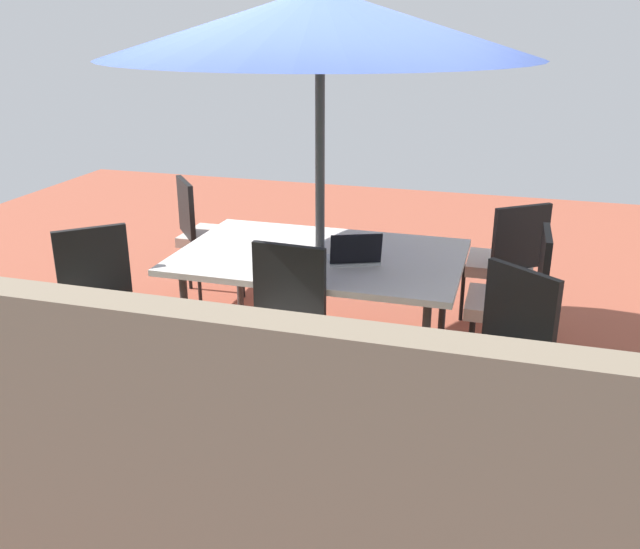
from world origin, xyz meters
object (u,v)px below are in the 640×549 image
object	(u,v)px
chair_southwest	(506,259)
chair_northeast	(100,301)
chair_southeast	(206,231)
cup	(265,253)
dining_table	(320,260)
chair_west	(515,296)
chair_north	(280,325)
patio_umbrella	(320,25)
chair_northwest	(498,353)
laptop	(354,256)

from	to	relation	value
chair_southwest	chair_northeast	bearing A→B (deg)	-3.93
chair_southeast	cup	size ratio (longest dim) A/B	8.75
dining_table	chair_west	xyz separation A→B (m)	(-1.25, -0.04, -0.13)
chair_north	chair_southeast	bearing A→B (deg)	130.96
patio_umbrella	chair_north	distance (m)	1.76
chair_northwest	chair_north	size ratio (longest dim) A/B	1.00
chair_north	cup	size ratio (longest dim) A/B	8.75
dining_table	chair_north	distance (m)	0.78
chair_northeast	laptop	xyz separation A→B (m)	(-1.43, -0.64, 0.22)
laptop	dining_table	bearing A→B (deg)	-47.03
chair_northwest	chair_southwest	xyz separation A→B (m)	(0.02, -1.53, 0.00)
dining_table	chair_northeast	bearing A→B (deg)	32.90
chair_southeast	laptop	distance (m)	1.73
patio_umbrella	chair_northwest	distance (m)	2.12
chair_northeast	chair_southwest	size ratio (longest dim) A/B	1.00
dining_table	chair_west	bearing A→B (deg)	-178.28
chair_southeast	cup	xyz separation A→B (m)	(-0.91, 1.02, 0.23)
patio_umbrella	chair_north	world-z (taller)	patio_umbrella
dining_table	chair_southwest	bearing A→B (deg)	-147.14
chair_west	chair_north	xyz separation A→B (m)	(1.25, 0.81, 0.00)
laptop	chair_north	bearing A→B (deg)	45.35
patio_umbrella	dining_table	bearing A→B (deg)	0.00
chair_southeast	chair_northeast	bearing A→B (deg)	142.02
chair_northwest	chair_southwest	world-z (taller)	same
dining_table	laptop	size ratio (longest dim) A/B	4.72
chair_north	chair_southeast	size ratio (longest dim) A/B	1.00
dining_table	chair_west	distance (m)	1.26
chair_west	cup	distance (m)	1.58
chair_northeast	chair_northwest	size ratio (longest dim) A/B	1.00
chair_northeast	chair_northwest	bearing A→B (deg)	-42.98
laptop	chair_west	bearing A→B (deg)	165.55
chair_southwest	patio_umbrella	bearing A→B (deg)	-3.95
patio_umbrella	chair_northeast	bearing A→B (deg)	32.90
chair_northeast	cup	distance (m)	1.05
dining_table	chair_northeast	distance (m)	1.40
patio_umbrella	chair_west	bearing A→B (deg)	-178.28
chair_northeast	chair_southwest	world-z (taller)	same
chair_west	chair_north	bearing A→B (deg)	-58.52
chair_north	chair_southeast	world-z (taller)	same
dining_table	patio_umbrella	size ratio (longest dim) A/B	0.71
dining_table	chair_southeast	distance (m)	1.44
chair_west	chair_northeast	xyz separation A→B (m)	(2.42, 0.79, 0.00)
chair_northeast	chair_north	bearing A→B (deg)	-43.13
chair_southeast	cup	distance (m)	1.39
dining_table	cup	size ratio (longest dim) A/B	16.46
patio_umbrella	chair_southeast	distance (m)	2.13
dining_table	chair_north	size ratio (longest dim) A/B	1.88
chair_northwest	chair_southwest	size ratio (longest dim) A/B	1.00
chair_west	chair_southeast	xyz separation A→B (m)	(2.45, -0.75, 0.00)
chair_northeast	patio_umbrella	bearing A→B (deg)	-9.52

